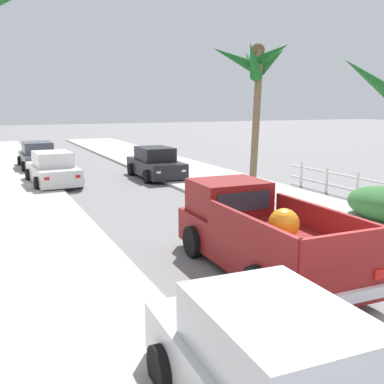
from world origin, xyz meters
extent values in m
plane|color=slate|center=(0.00, 0.00, 0.00)|extent=(160.00, 160.00, 0.00)
cube|color=#B2AFA8|center=(-4.61, 12.00, 0.06)|extent=(4.64, 60.00, 0.12)
cube|color=#B2AFA8|center=(4.61, 12.00, 0.06)|extent=(4.64, 60.00, 0.12)
cube|color=silver|center=(-3.69, 12.00, 0.05)|extent=(0.16, 60.00, 0.10)
cube|color=silver|center=(3.69, 12.00, 0.05)|extent=(0.16, 60.00, 0.10)
cube|color=maroon|center=(0.22, 3.02, 0.60)|extent=(2.01, 5.13, 0.80)
cube|color=maroon|center=(0.25, 4.62, 1.40)|extent=(1.75, 1.53, 0.80)
cube|color=#283342|center=(0.24, 3.86, 1.42)|extent=(1.38, 0.08, 0.44)
cube|color=#283342|center=(0.27, 5.38, 1.42)|extent=(1.46, 0.09, 0.48)
cube|color=maroon|center=(-0.70, 2.17, 1.28)|extent=(0.16, 3.30, 0.56)
cube|color=maroon|center=(1.12, 2.14, 1.28)|extent=(0.16, 3.30, 0.56)
cube|color=maroon|center=(0.18, 0.51, 1.28)|extent=(1.88, 0.13, 0.56)
cube|color=silver|center=(0.18, 0.42, 0.44)|extent=(1.83, 0.15, 0.20)
cylinder|color=black|center=(-0.73, 4.56, 0.38)|extent=(0.27, 0.76, 0.76)
cylinder|color=black|center=(1.23, 4.53, 0.38)|extent=(0.27, 0.76, 0.76)
cylinder|color=black|center=(-0.78, 1.63, 0.38)|extent=(0.27, 0.76, 0.76)
cylinder|color=black|center=(1.18, 1.60, 0.38)|extent=(0.27, 0.76, 0.76)
cube|color=red|center=(-0.57, 0.46, 0.74)|extent=(0.22, 0.04, 0.18)
cube|color=red|center=(0.93, 0.43, 0.74)|extent=(0.22, 0.04, 0.18)
sphere|color=orange|center=(0.14, 2.16, 1.31)|extent=(0.63, 0.63, 0.63)
cube|color=#474C56|center=(-2.46, 21.87, 0.54)|extent=(1.80, 4.22, 0.72)
cube|color=#474C56|center=(-2.46, 21.97, 1.22)|extent=(1.54, 2.12, 0.64)
cube|color=#283342|center=(-2.45, 21.00, 1.20)|extent=(1.37, 0.09, 0.52)
cube|color=#283342|center=(-2.47, 22.94, 1.20)|extent=(1.34, 0.09, 0.50)
cylinder|color=black|center=(-1.54, 20.58, 0.32)|extent=(0.23, 0.64, 0.64)
cylinder|color=black|center=(-3.35, 20.56, 0.32)|extent=(0.23, 0.64, 0.64)
cylinder|color=black|center=(-1.57, 23.18, 0.32)|extent=(0.23, 0.64, 0.64)
cylinder|color=black|center=(-3.37, 23.16, 0.32)|extent=(0.23, 0.64, 0.64)
cube|color=red|center=(-1.85, 23.99, 0.64)|extent=(0.20, 0.04, 0.12)
cube|color=white|center=(-1.82, 19.77, 0.61)|extent=(0.20, 0.04, 0.10)
cube|color=red|center=(-3.11, 23.97, 0.64)|extent=(0.20, 0.04, 0.12)
cube|color=white|center=(-3.05, 19.76, 0.61)|extent=(0.20, 0.04, 0.10)
cube|color=black|center=(2.53, 16.11, 0.54)|extent=(1.79, 4.21, 0.72)
cube|color=black|center=(2.53, 16.21, 1.22)|extent=(1.53, 2.11, 0.64)
cube|color=#283342|center=(2.52, 15.24, 1.20)|extent=(1.37, 0.09, 0.52)
cube|color=#283342|center=(2.53, 17.18, 1.20)|extent=(1.34, 0.09, 0.50)
cylinder|color=black|center=(3.42, 14.80, 0.32)|extent=(0.22, 0.64, 0.64)
cylinder|color=black|center=(1.62, 14.81, 0.32)|extent=(0.22, 0.64, 0.64)
cylinder|color=black|center=(3.44, 17.40, 0.32)|extent=(0.22, 0.64, 0.64)
cylinder|color=black|center=(1.63, 17.42, 0.32)|extent=(0.22, 0.64, 0.64)
cube|color=red|center=(3.17, 18.21, 0.64)|extent=(0.20, 0.04, 0.12)
cube|color=white|center=(3.13, 13.99, 0.61)|extent=(0.20, 0.04, 0.10)
cube|color=red|center=(1.91, 18.22, 0.64)|extent=(0.20, 0.04, 0.12)
cube|color=white|center=(1.90, 14.00, 0.61)|extent=(0.20, 0.04, 0.10)
cube|color=silver|center=(-2.44, -1.28, 1.22)|extent=(1.59, 2.15, 0.64)
cube|color=#283342|center=(-2.40, -0.31, 1.20)|extent=(1.34, 0.12, 0.50)
cylinder|color=black|center=(-1.50, -0.11, 0.32)|extent=(0.24, 0.65, 0.64)
cylinder|color=black|center=(-3.30, -0.05, 0.32)|extent=(0.24, 0.65, 0.64)
cube|color=red|center=(-1.74, 0.71, 0.64)|extent=(0.20, 0.05, 0.12)
cube|color=red|center=(-3.00, 0.75, 0.64)|extent=(0.20, 0.05, 0.12)
cube|color=silver|center=(-2.43, 16.18, 0.54)|extent=(1.97, 4.29, 0.72)
cube|color=silver|center=(-2.42, 16.08, 1.22)|extent=(1.63, 2.18, 0.64)
cube|color=#283342|center=(-2.47, 17.05, 1.20)|extent=(1.37, 0.15, 0.52)
cube|color=#283342|center=(-2.37, 15.11, 1.20)|extent=(1.34, 0.15, 0.50)
cylinder|color=black|center=(-3.39, 17.43, 0.32)|extent=(0.25, 0.65, 0.64)
cylinder|color=black|center=(-1.59, 17.53, 0.32)|extent=(0.25, 0.65, 0.64)
cylinder|color=black|center=(-3.26, 14.83, 0.32)|extent=(0.25, 0.65, 0.64)
cylinder|color=black|center=(-1.46, 14.93, 0.32)|extent=(0.25, 0.65, 0.64)
cube|color=red|center=(-2.95, 14.04, 0.64)|extent=(0.20, 0.05, 0.12)
cube|color=white|center=(-3.15, 18.26, 0.61)|extent=(0.20, 0.05, 0.10)
cube|color=red|center=(-1.69, 14.11, 0.64)|extent=(0.20, 0.05, 0.12)
cube|color=white|center=(-1.92, 18.32, 0.61)|extent=(0.20, 0.05, 0.10)
cylinder|color=brown|center=(6.18, 12.70, 3.00)|extent=(0.33, 0.66, 6.01)
cone|color=#196023|center=(6.99, 12.78, 5.63)|extent=(1.71, 0.71, 1.40)
cone|color=#196023|center=(6.47, 13.75, 5.61)|extent=(1.13, 2.27, 1.49)
cone|color=#196023|center=(5.28, 13.25, 5.67)|extent=(2.12, 1.61, 1.38)
cone|color=#196023|center=(5.50, 11.99, 5.48)|extent=(1.69, 1.73, 1.68)
cone|color=#196023|center=(6.50, 12.00, 5.81)|extent=(1.19, 1.72, 1.11)
sphere|color=brown|center=(6.18, 12.70, 6.00)|extent=(0.59, 0.59, 0.59)
cone|color=#23702D|center=(5.29, 5.06, 4.28)|extent=(1.85, 1.90, 1.75)
cube|color=white|center=(7.74, 7.87, 0.55)|extent=(0.05, 0.12, 1.10)
cube|color=white|center=(7.74, 9.59, 0.55)|extent=(0.05, 0.12, 1.10)
cube|color=white|center=(7.74, 11.26, 0.55)|extent=(0.05, 0.12, 1.10)
camera|label=1|loc=(-5.12, -4.95, 3.65)|focal=42.19mm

